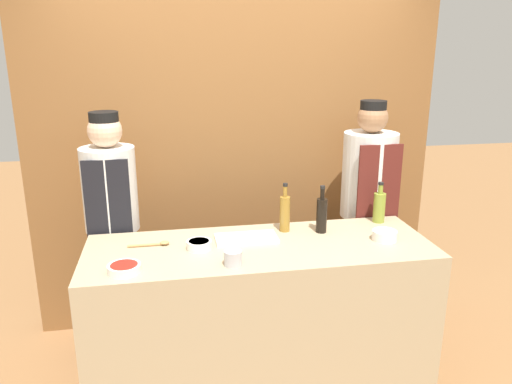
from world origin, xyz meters
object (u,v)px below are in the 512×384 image
Objects in this scene: wooden_spoon at (154,244)px; bottle_oil at (379,207)px; sauce_bowl_brown at (385,235)px; chef_right at (367,212)px; chef_left at (113,229)px; bottle_soy at (322,214)px; cutting_board at (246,238)px; sauce_bowl_red at (124,268)px; bottle_vinegar at (285,213)px; cup_steel at (233,258)px; sauce_bowl_green at (199,244)px.

bottle_oil is at bearing 6.17° from wooden_spoon.
sauce_bowl_brown is 0.08× the size of chef_right.
sauce_bowl_brown is 1.71m from chef_left.
bottle_soy reaches higher than wooden_spoon.
cutting_board is (-0.80, 0.14, -0.02)m from sauce_bowl_brown.
bottle_oil is at bearing -9.47° from chef_left.
bottle_vinegar is (0.93, 0.43, 0.10)m from sauce_bowl_red.
cutting_board is (0.68, 0.32, -0.01)m from sauce_bowl_red.
chef_right is (0.13, 0.59, -0.07)m from sauce_bowl_brown.
sauce_bowl_brown is 0.94m from cup_steel.
wooden_spoon is at bearing 173.61° from sauce_bowl_brown.
bottle_soy is at bearing 10.16° from sauce_bowl_green.
sauce_bowl_brown is at bearing -24.93° from bottle_vinegar.
sauce_bowl_green reaches higher than wooden_spoon.
wooden_spoon reaches higher than cutting_board.
bottle_soy is 0.18× the size of chef_left.
sauce_bowl_green is 0.75m from chef_left.
bottle_oil reaches higher than wooden_spoon.
cup_steel is 0.53m from wooden_spoon.
wooden_spoon is (-1.33, 0.15, -0.02)m from sauce_bowl_brown.
bottle_oil is 0.32m from chef_right.
bottle_soy is at bearing 32.76° from cup_steel.
sauce_bowl_red is 1.64m from bottle_oil.
sauce_bowl_green is 0.60× the size of wooden_spoon.
sauce_bowl_brown is at bearing -30.48° from bottle_soy.
sauce_bowl_green is 0.30m from cutting_board.
wooden_spoon is 0.14× the size of chef_right.
chef_left is at bearing 121.50° from wooden_spoon.
sauce_bowl_brown is at bearing -3.02° from sauce_bowl_green.
bottle_vinegar is at bearing 24.62° from sauce_bowl_red.
bottle_soy is (-0.42, -0.11, 0.01)m from bottle_oil.
bottle_vinegar is 1.03× the size of bottle_soy.
sauce_bowl_brown reaches higher than sauce_bowl_green.
chef_right is at bearing 36.36° from cup_steel.
wooden_spoon is (-1.01, -0.04, -0.10)m from bottle_soy.
chef_right is at bearing 25.38° from cutting_board.
sauce_bowl_brown reaches higher than sauce_bowl_red.
cup_steel is (-0.38, -0.44, -0.08)m from bottle_vinegar.
wooden_spoon is at bearing 140.34° from cup_steel.
bottle_vinegar reaches higher than sauce_bowl_red.
bottle_vinegar is (-0.54, 0.25, 0.09)m from sauce_bowl_brown.
sauce_bowl_brown is 0.39m from bottle_soy.
chef_left is at bearing 162.82° from bottle_soy.
bottle_vinegar reaches higher than bottle_soy.
cup_steel is at bearing -130.63° from bottle_vinegar.
sauce_bowl_red is 0.63× the size of bottle_oil.
chef_left is (-1.27, 0.39, -0.16)m from bottle_soy.
cutting_board is at bearing 169.77° from sauce_bowl_brown.
bottle_oil is 0.64m from bottle_vinegar.
sauce_bowl_brown is 0.54× the size of bottle_oil.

